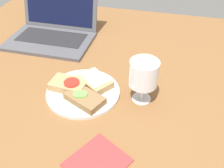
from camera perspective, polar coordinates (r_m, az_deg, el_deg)
The scene contains 8 objects.
wooden_table at distance 84.22cm, azimuth -5.22°, elevation -2.22°, with size 140.00×140.00×3.00cm, color brown.
plate at distance 81.82cm, azimuth -6.61°, elevation -1.88°, with size 23.81×23.81×1.14cm, color silver.
sandwich_with_cheese at distance 82.75cm, azimuth -3.94°, elevation 0.69°, with size 13.33×12.44×3.07cm.
sandwich_with_tomato at distance 82.39cm, azimuth -9.84°, elevation -0.15°, with size 12.19×8.17×3.13cm.
sandwich_with_cucumber at distance 76.91cm, azimuth -6.31°, elevation -3.25°, with size 13.74×11.30×2.72cm.
wine_glass at distance 74.34cm, azimuth 7.27°, elevation 2.14°, with size 8.68×8.68×14.21cm.
laptop at distance 114.34cm, azimuth -13.24°, elevation 12.55°, with size 35.47×29.08×22.16cm.
napkin at distance 64.31cm, azimuth -3.40°, elevation -17.49°, with size 12.27×13.57×0.40cm, color #B23333.
Camera 1 is at (22.87, -59.33, 56.73)cm, focal length 40.00 mm.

